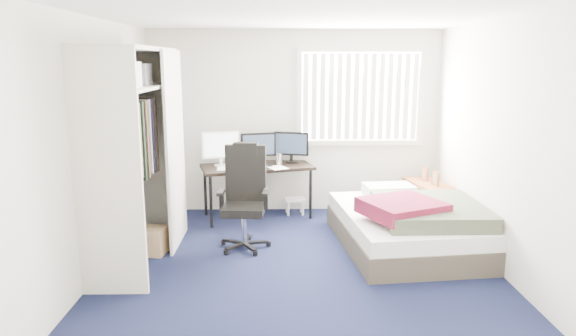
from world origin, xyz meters
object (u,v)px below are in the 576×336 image
at_px(office_chair, 245,208).
at_px(nightstand, 428,187).
at_px(desk, 257,163).
at_px(bed, 410,224).

bearing_deg(office_chair, nightstand, 20.75).
height_order(desk, bed, desk).
relative_size(office_chair, bed, 0.57).
distance_m(nightstand, bed, 1.10).
bearing_deg(office_chair, bed, -2.59).
relative_size(desk, nightstand, 1.90).
bearing_deg(nightstand, bed, -116.40).
distance_m(desk, nightstand, 2.29).
relative_size(office_chair, nightstand, 1.42).
distance_m(desk, bed, 2.20).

